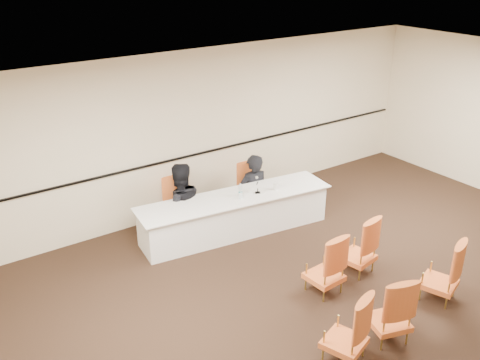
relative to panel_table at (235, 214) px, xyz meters
name	(u,v)px	position (x,y,z in m)	size (l,w,h in m)	color
floor	(359,310)	(0.15, -2.78, -0.34)	(10.00, 10.00, 0.00)	black
ceiling	(382,97)	(0.15, -2.78, 2.66)	(10.00, 10.00, 0.00)	white
wall_back	(204,131)	(0.15, 1.22, 1.16)	(10.00, 0.04, 3.00)	#FCE8C6
wall_rail	(206,152)	(0.15, 1.18, 0.76)	(9.80, 0.04, 0.03)	black
panel_table	(235,214)	(0.00, 0.00, 0.00)	(3.43, 0.80, 0.69)	white
panelist_main	(253,196)	(0.70, 0.44, -0.01)	(0.60, 0.39, 1.64)	black
panelist_main_chair	(253,189)	(0.70, 0.44, 0.13)	(0.50, 0.50, 0.95)	orange
panelist_second	(180,210)	(-0.74, 0.63, 0.04)	(0.84, 0.65, 1.73)	black
panelist_second_chair	(180,205)	(-0.74, 0.63, 0.13)	(0.50, 0.50, 0.95)	orange
papers	(260,191)	(0.50, -0.06, 0.34)	(0.30, 0.22, 0.00)	white
microphone	(258,186)	(0.39, -0.11, 0.47)	(0.09, 0.19, 0.26)	black
water_bottle	(240,190)	(0.09, -0.02, 0.45)	(0.07, 0.07, 0.22)	teal
drinking_glass	(241,196)	(0.03, -0.12, 0.39)	(0.06, 0.06, 0.10)	white
coffee_cup	(276,186)	(0.74, -0.17, 0.41)	(0.09, 0.09, 0.14)	white
aud_chair_front_mid	(325,263)	(0.05, -2.17, 0.13)	(0.50, 0.50, 0.95)	orange
aud_chair_front_right	(358,244)	(0.83, -2.07, 0.13)	(0.50, 0.50, 0.95)	orange
aud_chair_back_left	(346,327)	(-0.71, -3.33, 0.13)	(0.50, 0.50, 0.95)	orange
aud_chair_back_mid	(390,307)	(0.02, -3.38, 0.13)	(0.50, 0.50, 0.95)	orange
aud_chair_back_right	(441,270)	(1.26, -3.22, 0.13)	(0.50, 0.50, 0.95)	orange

